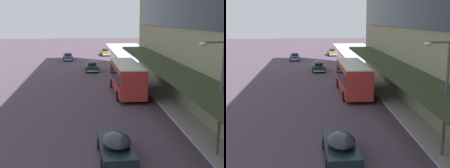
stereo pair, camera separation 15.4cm
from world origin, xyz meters
The scene contains 6 objects.
transit_bus_kerbside_front centered at (3.61, 22.55, 1.88)m, with size 2.90×9.56×3.27m.
sedan_second_near centered at (-3.94, 50.94, 0.73)m, with size 2.08×4.85×1.45m.
sedan_trailing_near centered at (0.36, 37.60, 0.79)m, with size 1.95×4.83×1.60m.
sedan_oncoming_rear centered at (0.85, 6.81, 0.75)m, with size 2.02×4.84×1.52m.
sedan_oncoming_front centered at (3.82, 58.17, 0.80)m, with size 2.00×4.56×1.64m.
street_lamp centered at (6.51, 6.60, 3.99)m, with size 1.50×0.28×6.56m.
Camera 1 is at (-0.86, -9.56, 7.83)m, focal length 50.00 mm.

